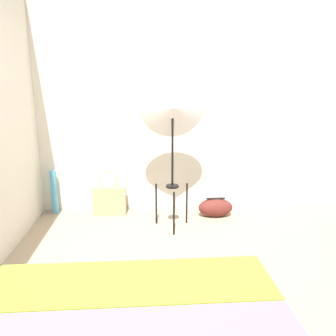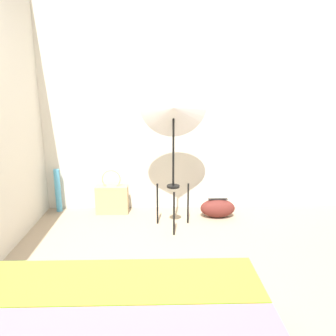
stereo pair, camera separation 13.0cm
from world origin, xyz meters
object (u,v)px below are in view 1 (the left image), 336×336
tote_bag (110,200)px  paper_roll (54,192)px  photo_umbrella (173,107)px  duffel_bag (215,207)px

tote_bag → paper_roll: bearing=173.5°
photo_umbrella → paper_roll: photo_umbrella is taller
photo_umbrella → paper_roll: bearing=159.9°
tote_bag → duffel_bag: 1.25m
tote_bag → duffel_bag: (1.24, -0.16, -0.07)m
duffel_bag → paper_roll: bearing=172.8°
photo_umbrella → duffel_bag: bearing=26.3°
paper_roll → duffel_bag: bearing=-7.2°
photo_umbrella → paper_roll: (-1.36, 0.50, -1.02)m
duffel_bag → paper_roll: 1.91m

